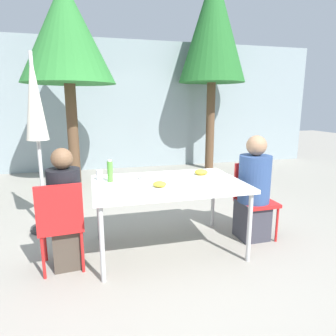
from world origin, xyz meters
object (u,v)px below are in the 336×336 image
salad_bowl (146,177)px  drinking_cup (99,175)px  person_left (66,212)px  tree_behind_left (66,34)px  tree_behind_right (213,27)px  person_right (254,191)px  bottle (110,171)px  chair_right (253,194)px  closed_umbrella (36,112)px  chair_left (61,220)px

salad_bowl → drinking_cup: bearing=166.8°
person_left → tree_behind_left: (-0.04, 3.01, 2.18)m
tree_behind_right → person_right: bearing=-104.9°
person_right → bottle: bearing=-6.3°
tree_behind_right → drinking_cup: bearing=-128.2°
chair_right → closed_umbrella: size_ratio=0.41×
closed_umbrella → tree_behind_right: tree_behind_right is taller
chair_right → tree_behind_left: size_ratio=0.24×
person_right → salad_bowl: bearing=-8.0°
chair_left → bottle: bearing=30.0°
bottle → tree_behind_left: (-0.49, 2.76, 1.87)m
chair_left → person_left: (0.04, 0.08, 0.05)m
person_left → bottle: person_left is taller
chair_right → person_right: (-0.05, -0.08, 0.06)m
person_left → closed_umbrella: 1.36m
drinking_cup → chair_left: bearing=-130.1°
person_left → bottle: bearing=24.9°
salad_bowl → tree_behind_right: bearing=58.1°
chair_right → tree_behind_right: size_ratio=0.20×
chair_left → drinking_cup: 0.66m
person_left → chair_right: (2.10, 0.18, -0.05)m
closed_umbrella → tree_behind_right: (3.36, 2.83, 1.74)m
salad_bowl → chair_right: bearing=-3.0°
bottle → tree_behind_left: size_ratio=0.06×
bottle → drinking_cup: size_ratio=2.22×
chair_right → person_right: person_right is taller
person_left → chair_right: 2.10m
chair_left → chair_right: 2.16m
closed_umbrella → drinking_cup: size_ratio=20.14×
person_right → drinking_cup: bearing=-9.8°
drinking_cup → tree_behind_left: (-0.38, 2.65, 1.93)m
closed_umbrella → person_right: bearing=-19.7°
salad_bowl → tree_behind_left: tree_behind_left is taller
chair_right → salad_bowl: (-1.27, 0.07, 0.27)m
salad_bowl → tree_behind_right: 4.81m
drinking_cup → salad_bowl: 0.50m
tree_behind_right → tree_behind_left: bearing=-165.9°
salad_bowl → bottle: bearing=179.9°
closed_umbrella → drinking_cup: 1.11m
chair_left → chair_right: size_ratio=1.00×
salad_bowl → tree_behind_left: (-0.87, 2.76, 1.96)m
tree_behind_left → drinking_cup: bearing=-81.9°
person_left → drinking_cup: person_left is taller
bottle → salad_bowl: bottle is taller
person_right → drinking_cup: person_right is taller
chair_right → chair_left: bearing=6.1°
chair_left → person_right: bearing=0.4°
closed_umbrella → salad_bowl: 1.52m
chair_left → tree_behind_left: (0.00, 3.10, 2.23)m
person_right → closed_umbrella: closed_umbrella is taller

